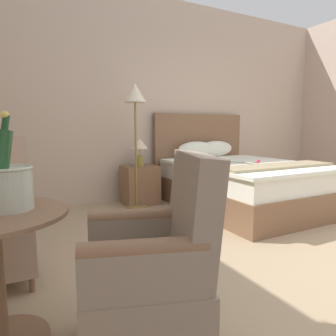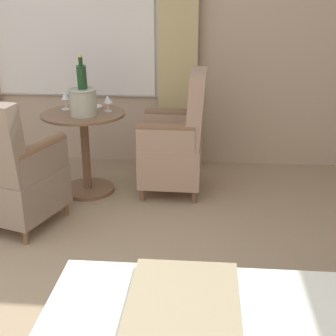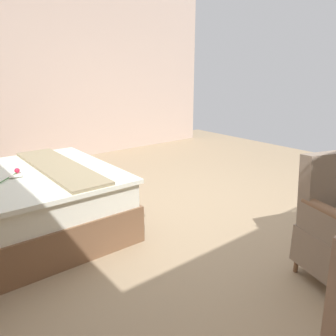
{
  "view_description": "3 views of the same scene",
  "coord_description": "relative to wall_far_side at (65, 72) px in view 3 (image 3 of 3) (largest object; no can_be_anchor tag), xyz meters",
  "views": [
    {
      "loc": [
        -2.22,
        -1.34,
        1.09
      ],
      "look_at": [
        -1.06,
        0.88,
        0.75
      ],
      "focal_mm": 32.0,
      "sensor_mm": 36.0,
      "label": 1
    },
    {
      "loc": [
        1.32,
        1.25,
        1.63
      ],
      "look_at": [
        -0.62,
        1.09,
        0.88
      ],
      "focal_mm": 50.0,
      "sensor_mm": 36.0,
      "label": 2
    },
    {
      "loc": [
        -2.54,
        2.28,
        1.56
      ],
      "look_at": [
        -0.95,
        1.01,
        0.95
      ],
      "focal_mm": 35.0,
      "sensor_mm": 36.0,
      "label": 3
    }
  ],
  "objects": [
    {
      "name": "wall_far_side",
      "position": [
        0.0,
        0.0,
        0.0
      ],
      "size": [
        0.12,
        6.0,
        3.05
      ],
      "color": "#C9AF9F",
      "rests_on": "ground"
    },
    {
      "name": "ground_plane",
      "position": [
        -3.19,
        0.0,
        -1.53
      ],
      "size": [
        7.76,
        7.76,
        0.0
      ],
      "primitive_type": "plane",
      "color": "tan"
    }
  ]
}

